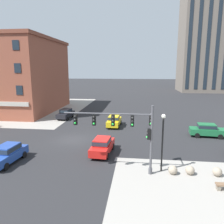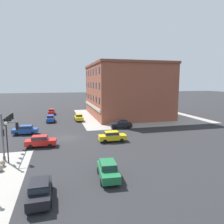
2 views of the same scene
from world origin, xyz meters
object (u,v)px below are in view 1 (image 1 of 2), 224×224
(car_main_northbound_near, at_px, (207,130))
(car_cross_westbound, at_px, (66,113))
(bollard_sphere_curb_c, at_px, (217,172))
(bollard_sphere_curb_b, at_px, (190,170))
(car_cross_eastbound, at_px, (102,145))
(bollard_sphere_curb_a, at_px, (173,170))
(traffic_signal_main, at_px, (128,129))
(car_cross_far, at_px, (7,153))
(car_main_mid, at_px, (114,120))
(street_lamp_corner_near, at_px, (163,136))

(car_main_northbound_near, distance_m, car_cross_westbound, 23.00)
(bollard_sphere_curb_c, bearing_deg, bollard_sphere_curb_b, 179.34)
(bollard_sphere_curb_b, height_order, car_cross_eastbound, car_cross_eastbound)
(bollard_sphere_curb_a, relative_size, bollard_sphere_curb_c, 1.00)
(bollard_sphere_curb_b, bearing_deg, bollard_sphere_curb_a, -175.59)
(traffic_signal_main, height_order, bollard_sphere_curb_c, traffic_signal_main)
(bollard_sphere_curb_a, bearing_deg, car_cross_eastbound, 150.09)
(bollard_sphere_curb_a, height_order, car_cross_far, car_cross_far)
(traffic_signal_main, relative_size, car_cross_eastbound, 1.64)
(car_cross_westbound, height_order, car_cross_far, same)
(car_main_northbound_near, bearing_deg, bollard_sphere_curb_a, -118.27)
(traffic_signal_main, height_order, car_main_mid, traffic_signal_main)
(bollard_sphere_curb_c, distance_m, car_main_mid, 17.85)
(car_main_northbound_near, distance_m, car_main_mid, 13.03)
(car_cross_eastbound, bearing_deg, bollard_sphere_curb_c, -20.02)
(street_lamp_corner_near, height_order, car_cross_eastbound, street_lamp_corner_near)
(bollard_sphere_curb_a, relative_size, bollard_sphere_curb_b, 1.00)
(bollard_sphere_curb_b, xyz_separation_m, street_lamp_corner_near, (-2.30, 0.41, 2.80))
(bollard_sphere_curb_c, xyz_separation_m, car_cross_eastbound, (-10.13, 3.69, 0.55))
(car_cross_eastbound, height_order, car_cross_westbound, same)
(car_cross_eastbound, bearing_deg, traffic_signal_main, -53.41)
(bollard_sphere_curb_b, bearing_deg, car_cross_far, 178.40)
(car_cross_eastbound, bearing_deg, car_main_northbound_near, 30.25)
(street_lamp_corner_near, xyz_separation_m, car_main_northbound_near, (6.86, 10.56, -2.26))
(traffic_signal_main, bearing_deg, bollard_sphere_curb_a, -0.11)
(traffic_signal_main, distance_m, car_cross_westbound, 22.70)
(bollard_sphere_curb_b, height_order, car_main_mid, car_main_mid)
(bollard_sphere_curb_a, xyz_separation_m, car_main_mid, (-6.53, 14.79, 0.55))
(car_main_mid, height_order, car_cross_far, same)
(traffic_signal_main, xyz_separation_m, car_main_mid, (-2.76, 14.78, -2.91))
(street_lamp_corner_near, xyz_separation_m, car_cross_westbound, (-14.67, 18.67, -2.26))
(car_cross_far, bearing_deg, traffic_signal_main, -2.85)
(car_main_northbound_near, relative_size, car_cross_eastbound, 1.00)
(car_main_mid, bearing_deg, traffic_signal_main, -79.42)
(traffic_signal_main, xyz_separation_m, street_lamp_corner_near, (2.87, 0.51, -0.65))
(bollard_sphere_curb_a, height_order, car_main_northbound_near, car_main_northbound_near)
(car_main_mid, bearing_deg, bollard_sphere_curb_a, -66.19)
(car_cross_westbound, bearing_deg, car_main_northbound_near, -20.64)
(bollard_sphere_curb_c, height_order, car_cross_eastbound, car_cross_eastbound)
(traffic_signal_main, relative_size, bollard_sphere_curb_b, 9.95)
(street_lamp_corner_near, relative_size, car_main_mid, 1.12)
(bollard_sphere_curb_c, height_order, car_cross_westbound, car_cross_westbound)
(car_main_mid, distance_m, car_cross_far, 16.57)
(traffic_signal_main, bearing_deg, bollard_sphere_curb_c, 0.60)
(bollard_sphere_curb_a, xyz_separation_m, car_cross_westbound, (-15.56, 19.18, 0.55))
(street_lamp_corner_near, distance_m, car_main_northbound_near, 12.79)
(street_lamp_corner_near, bearing_deg, car_main_northbound_near, 57.02)
(bollard_sphere_curb_b, relative_size, car_cross_westbound, 0.16)
(street_lamp_corner_near, bearing_deg, traffic_signal_main, -169.96)
(bollard_sphere_curb_a, bearing_deg, bollard_sphere_curb_c, 1.34)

